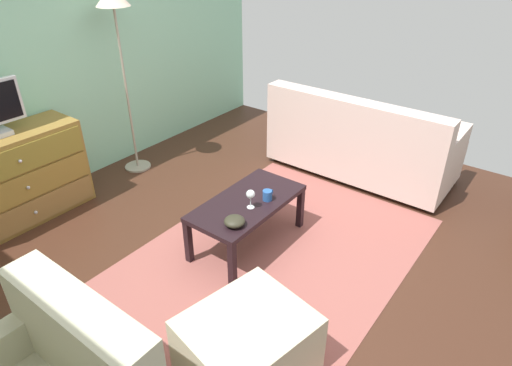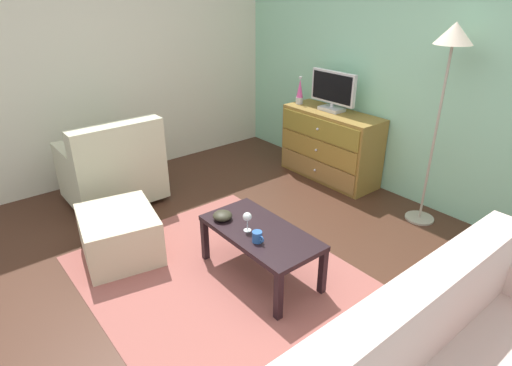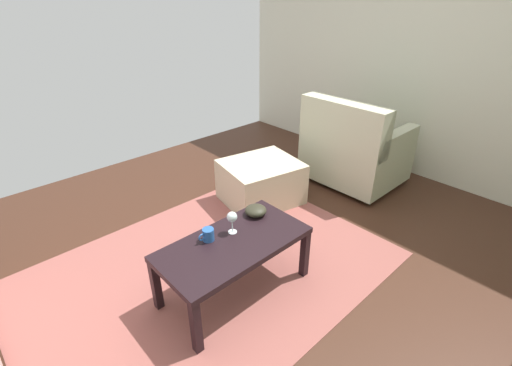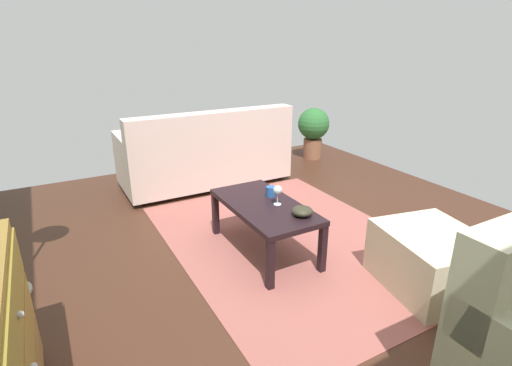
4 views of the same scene
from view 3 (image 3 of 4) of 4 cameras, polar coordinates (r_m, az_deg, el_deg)
The scene contains 9 objects.
ground_plane at distance 2.79m, azimuth -1.39°, elevation -14.14°, with size 5.57×4.99×0.05m, color #422519.
wall_plain_left at distance 4.23m, azimuth 26.60°, elevation 18.45°, with size 0.12×4.99×2.68m, color silver.
area_rug at distance 2.80m, azimuth -7.36°, elevation -13.45°, with size 2.60×1.90×0.01m, color #99534C.
coffee_table at distance 2.40m, azimuth -3.55°, elevation -10.20°, with size 0.99×0.51×0.42m.
wine_glass at distance 2.38m, azimuth -3.89°, elevation -5.44°, with size 0.07×0.07×0.16m.
mug at distance 2.37m, azimuth -7.61°, elevation -8.11°, with size 0.11×0.08×0.08m.
bowl_decorative at distance 2.60m, azimuth -0.05°, elevation -4.36°, with size 0.16×0.16×0.07m, color #2F2D20.
armchair at distance 3.94m, azimuth 15.13°, elevation 5.10°, with size 0.80×0.92×0.93m.
ottoman at distance 3.51m, azimuth 0.78°, elevation 0.17°, with size 0.70×0.60×0.41m, color beige.
Camera 3 is at (1.36, 1.55, 1.85)m, focal length 25.30 mm.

